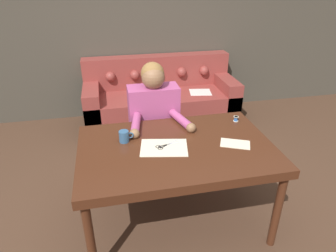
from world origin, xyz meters
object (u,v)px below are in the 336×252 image
at_px(couch, 160,100).
at_px(mug, 124,136).
at_px(thread_spool, 236,119).
at_px(scissors, 164,146).
at_px(dining_table, 176,153).
at_px(person, 154,123).

bearing_deg(couch, mug, -109.07).
bearing_deg(couch, thread_spool, -76.87).
bearing_deg(mug, couch, 70.93).
xyz_separation_m(scissors, thread_spool, (0.70, 0.28, 0.02)).
distance_m(couch, scissors, 1.96).
bearing_deg(dining_table, thread_spool, 26.20).
bearing_deg(couch, scissors, -99.66).
distance_m(person, scissors, 0.62).
distance_m(person, thread_spool, 0.76).
xyz_separation_m(dining_table, person, (-0.07, 0.62, -0.04)).
height_order(couch, mug, couch).
bearing_deg(thread_spool, mug, -171.21).
bearing_deg(scissors, mug, 155.15).
height_order(mug, thread_spool, mug).
bearing_deg(couch, person, -103.08).
relative_size(dining_table, thread_spool, 32.46).
bearing_deg(scissors, dining_table, -8.83).
distance_m(couch, thread_spool, 1.71).
bearing_deg(dining_table, person, 96.22).
height_order(person, scissors, person).
xyz_separation_m(dining_table, mug, (-0.38, 0.15, 0.11)).
height_order(couch, thread_spool, couch).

